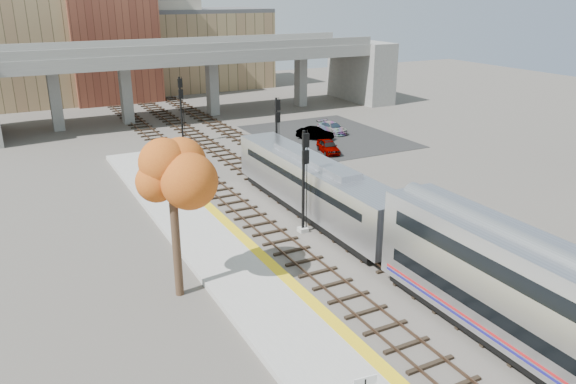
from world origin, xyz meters
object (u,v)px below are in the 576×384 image
locomotive (314,185)px  car_a (328,146)px  signal_mast_mid (277,138)px  car_b (315,133)px  signal_mast_near (304,184)px  signal_mast_far (181,111)px  tree (172,180)px  car_c (332,128)px

locomotive → car_a: 16.67m
signal_mast_mid → car_b: (9.10, 9.06, -2.59)m
car_a → signal_mast_mid: bearing=-140.6°
signal_mast_near → car_b: signal_mast_near is taller
car_b → locomotive: bearing=-158.4°
locomotive → signal_mast_mid: 10.08m
signal_mast_far → signal_mast_mid: bearing=-73.7°
tree → car_c: (26.18, 26.93, -5.77)m
signal_mast_far → car_b: (13.20, -4.97, -2.77)m
locomotive → car_b: bearing=59.6°
car_a → car_c: bearing=68.4°
car_a → signal_mast_near: bearing=-113.3°
signal_mast_far → tree: size_ratio=0.81×
signal_mast_far → signal_mast_near: bearing=-90.0°
car_a → car_c: size_ratio=0.91×
locomotive → car_b: (11.10, 18.89, -1.58)m
signal_mast_near → car_c: (16.40, 22.81, -2.77)m
signal_mast_mid → signal_mast_near: bearing=-108.6°
signal_mast_near → car_a: signal_mast_near is taller
tree → signal_mast_near: bearing=22.8°
signal_mast_near → car_b: (13.20, 21.22, -2.72)m
locomotive → signal_mast_far: bearing=95.0°
signal_mast_far → car_b: 14.37m
locomotive → car_a: (9.54, 13.58, -1.58)m
tree → car_a: 29.88m
tree → car_c: size_ratio=2.06×
car_a → car_b: size_ratio=0.96×
signal_mast_far → car_b: bearing=-20.6°
signal_mast_mid → signal_mast_far: signal_mast_far is taller
tree → signal_mast_far: bearing=72.1°
tree → car_c: bearing=45.8°
locomotive → signal_mast_near: bearing=-132.1°
signal_mast_far → tree: 31.98m
signal_mast_near → car_b: 25.13m
locomotive → car_c: 25.04m
signal_mast_far → tree: (-9.78, -30.30, 2.96)m
car_b → car_c: 3.58m
locomotive → signal_mast_far: size_ratio=2.72×
tree → car_b: tree is taller
tree → car_b: size_ratio=2.17×
signal_mast_near → signal_mast_mid: 12.83m
locomotive → signal_mast_far: 23.98m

